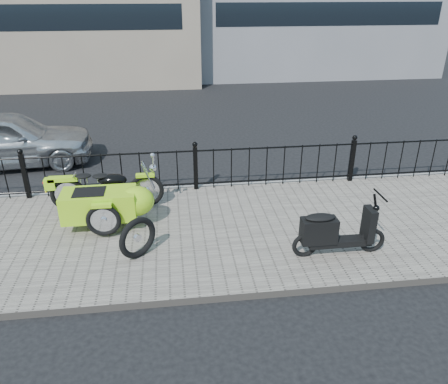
{
  "coord_description": "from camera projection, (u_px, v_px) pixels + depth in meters",
  "views": [
    {
      "loc": [
        -0.5,
        -7.38,
        4.13
      ],
      "look_at": [
        0.44,
        -0.1,
        0.66
      ],
      "focal_mm": 35.0,
      "sensor_mm": 36.0,
      "label": 1
    }
  ],
  "objects": [
    {
      "name": "motorcycle_sidecar",
      "position": [
        110.0,
        200.0,
        7.96
      ],
      "size": [
        2.28,
        1.48,
        0.98
      ],
      "color": "black",
      "rests_on": "sidewalk"
    },
    {
      "name": "scooter",
      "position": [
        334.0,
        232.0,
        7.04
      ],
      "size": [
        1.57,
        0.46,
        1.06
      ],
      "color": "black",
      "rests_on": "sidewalk"
    },
    {
      "name": "sedan_car",
      "position": [
        7.0,
        139.0,
        10.83
      ],
      "size": [
        4.19,
        2.0,
        1.38
      ],
      "primitive_type": "imported",
      "rotation": [
        0.0,
        0.0,
        1.67
      ],
      "color": "#B7BABE",
      "rests_on": "ground"
    },
    {
      "name": "spare_tire",
      "position": [
        138.0,
        238.0,
        7.0
      ],
      "size": [
        0.6,
        0.53,
        0.7
      ],
      "primitive_type": "torus",
      "rotation": [
        1.57,
        0.0,
        0.71
      ],
      "color": "black",
      "rests_on": "sidewalk"
    },
    {
      "name": "sidewalk",
      "position": [
        203.0,
        232.0,
        7.96
      ],
      "size": [
        30.0,
        3.8,
        0.12
      ],
      "primitive_type": "cube",
      "color": "#696159",
      "rests_on": "ground"
    },
    {
      "name": "iron_fence",
      "position": [
        196.0,
        169.0,
        9.35
      ],
      "size": [
        14.11,
        0.11,
        1.08
      ],
      "color": "black",
      "rests_on": "sidewalk"
    },
    {
      "name": "ground",
      "position": [
        201.0,
        222.0,
        8.44
      ],
      "size": [
        120.0,
        120.0,
        0.0
      ],
      "primitive_type": "plane",
      "color": "black",
      "rests_on": "ground"
    },
    {
      "name": "curb",
      "position": [
        196.0,
        188.0,
        9.7
      ],
      "size": [
        30.0,
        0.1,
        0.12
      ],
      "primitive_type": "cube",
      "color": "gray",
      "rests_on": "ground"
    }
  ]
}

